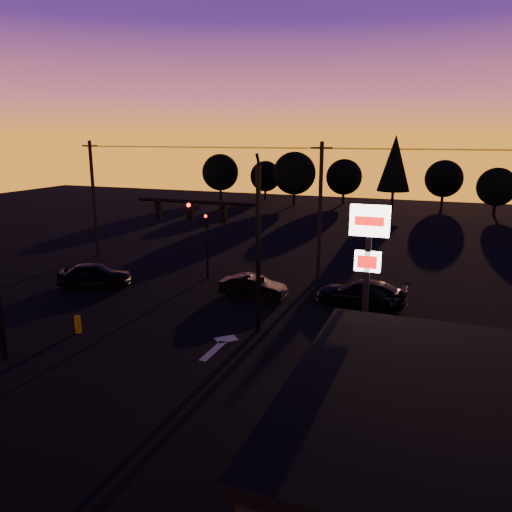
{
  "coord_description": "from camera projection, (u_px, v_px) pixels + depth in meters",
  "views": [
    {
      "loc": [
        9.7,
        -17.57,
        9.36
      ],
      "look_at": [
        1.0,
        5.0,
        3.5
      ],
      "focal_mm": 35.0,
      "sensor_mm": 36.0,
      "label": 1
    }
  ],
  "objects": [
    {
      "name": "utility_pole_1",
      "position": [
        320.0,
        211.0,
        32.44
      ],
      "size": [
        1.4,
        0.26,
        9.0
      ],
      "color": "black",
      "rests_on": "ground"
    },
    {
      "name": "car_left",
      "position": [
        95.0,
        275.0,
        31.59
      ],
      "size": [
        4.84,
        3.48,
        1.53
      ],
      "primitive_type": "imported",
      "rotation": [
        0.0,
        0.0,
        1.99
      ],
      "color": "black",
      "rests_on": "ground"
    },
    {
      "name": "bollard",
      "position": [
        78.0,
        324.0,
        24.21
      ],
      "size": [
        0.29,
        0.29,
        0.87
      ],
      "primitive_type": "cylinder",
      "color": "#D4BD00",
      "rests_on": "ground"
    },
    {
      "name": "tree_0",
      "position": [
        220.0,
        172.0,
        73.61
      ],
      "size": [
        5.36,
        5.36,
        6.74
      ],
      "color": "black",
      "rests_on": "ground"
    },
    {
      "name": "tree_4",
      "position": [
        395.0,
        163.0,
        63.52
      ],
      "size": [
        4.18,
        4.18,
        9.5
      ],
      "color": "black",
      "rests_on": "ground"
    },
    {
      "name": "pylon_sign",
      "position": [
        368.0,
        253.0,
        19.28
      ],
      "size": [
        1.5,
        0.28,
        6.8
      ],
      "color": "black",
      "rests_on": "ground"
    },
    {
      "name": "suv_parked",
      "position": [
        398.0,
        429.0,
        15.08
      ],
      "size": [
        3.44,
        5.58,
        1.44
      ],
      "primitive_type": "imported",
      "rotation": [
        0.0,
        0.0,
        0.21
      ],
      "color": "black",
      "rests_on": "ground"
    },
    {
      "name": "ground",
      "position": [
        193.0,
        358.0,
        21.53
      ],
      "size": [
        120.0,
        120.0,
        0.0
      ],
      "primitive_type": "plane",
      "color": "black",
      "rests_on": "ground"
    },
    {
      "name": "tree_1",
      "position": [
        265.0,
        176.0,
        74.38
      ],
      "size": [
        4.54,
        4.54,
        5.71
      ],
      "color": "black",
      "rests_on": "ground"
    },
    {
      "name": "tree_3",
      "position": [
        344.0,
        177.0,
        69.2
      ],
      "size": [
        4.95,
        4.95,
        6.22
      ],
      "color": "black",
      "rests_on": "ground"
    },
    {
      "name": "tree_2",
      "position": [
        294.0,
        173.0,
        67.52
      ],
      "size": [
        5.77,
        5.78,
        7.26
      ],
      "color": "black",
      "rests_on": "ground"
    },
    {
      "name": "utility_pole_0",
      "position": [
        94.0,
        198.0,
        38.74
      ],
      "size": [
        1.4,
        0.26,
        9.0
      ],
      "color": "black",
      "rests_on": "ground"
    },
    {
      "name": "lane_arrow",
      "position": [
        220.0,
        345.0,
        22.86
      ],
      "size": [
        1.2,
        3.1,
        0.01
      ],
      "color": "beige",
      "rests_on": "ground"
    },
    {
      "name": "secondary_signal",
      "position": [
        207.0,
        236.0,
        33.02
      ],
      "size": [
        0.3,
        0.31,
        4.35
      ],
      "color": "black",
      "rests_on": "ground"
    },
    {
      "name": "traffic_signal_mast",
      "position": [
        227.0,
        230.0,
        24.02
      ],
      "size": [
        6.79,
        0.52,
        8.58
      ],
      "color": "black",
      "rests_on": "ground"
    },
    {
      "name": "car_right",
      "position": [
        361.0,
        293.0,
        28.0
      ],
      "size": [
        5.23,
        2.49,
        1.47
      ],
      "primitive_type": "imported",
      "rotation": [
        0.0,
        0.0,
        -1.66
      ],
      "color": "black",
      "rests_on": "ground"
    },
    {
      "name": "power_wires",
      "position": [
        322.0,
        148.0,
        31.51
      ],
      "size": [
        36.0,
        1.22,
        0.07
      ],
      "color": "black",
      "rests_on": "ground"
    },
    {
      "name": "car_mid",
      "position": [
        253.0,
        286.0,
        29.55
      ],
      "size": [
        4.01,
        1.5,
        1.31
      ],
      "primitive_type": "imported",
      "rotation": [
        0.0,
        0.0,
        1.6
      ],
      "color": "black",
      "rests_on": "ground"
    },
    {
      "name": "tree_5",
      "position": [
        444.0,
        179.0,
        66.47
      ],
      "size": [
        4.95,
        4.95,
        6.22
      ],
      "color": "black",
      "rests_on": "ground"
    },
    {
      "name": "tree_6",
      "position": [
        497.0,
        187.0,
        59.01
      ],
      "size": [
        4.54,
        4.54,
        5.71
      ],
      "color": "black",
      "rests_on": "ground"
    }
  ]
}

